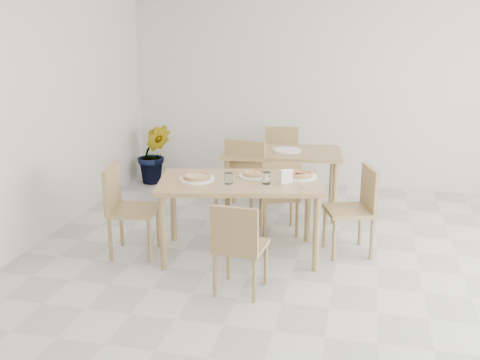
% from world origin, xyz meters
% --- Properties ---
extents(main_table, '(1.66, 1.16, 0.75)m').
position_xyz_m(main_table, '(-0.93, 0.88, 0.67)').
color(main_table, tan).
rests_on(main_table, ground).
extents(chair_south, '(0.43, 0.43, 0.80)m').
position_xyz_m(chair_south, '(-0.76, 0.07, 0.46)').
color(chair_south, tan).
rests_on(chair_south, ground).
extents(chair_north, '(0.50, 0.50, 0.93)m').
position_xyz_m(chair_north, '(-1.10, 1.72, 0.54)').
color(chair_north, tan).
rests_on(chair_north, ground).
extents(chair_west, '(0.50, 0.50, 0.89)m').
position_xyz_m(chair_west, '(-2.01, 0.66, 0.51)').
color(chair_west, tan).
rests_on(chair_west, ground).
extents(chair_east, '(0.54, 0.54, 0.86)m').
position_xyz_m(chair_east, '(0.16, 1.18, 0.50)').
color(chair_east, tan).
rests_on(chair_east, ground).
extents(plate_margherita, '(0.30, 0.30, 0.02)m').
position_xyz_m(plate_margherita, '(-0.82, 1.04, 0.76)').
color(plate_margherita, white).
rests_on(plate_margherita, main_table).
extents(plate_mushroom, '(0.34, 0.34, 0.02)m').
position_xyz_m(plate_mushroom, '(-1.32, 0.80, 0.76)').
color(plate_mushroom, white).
rests_on(plate_mushroom, main_table).
extents(plate_pepperoni, '(0.34, 0.34, 0.02)m').
position_xyz_m(plate_pepperoni, '(-0.40, 1.11, 0.76)').
color(plate_pepperoni, white).
rests_on(plate_pepperoni, main_table).
extents(pizza_margherita, '(0.26, 0.26, 0.03)m').
position_xyz_m(pizza_margherita, '(-0.82, 1.04, 0.78)').
color(pizza_margherita, '#E5B36B').
rests_on(pizza_margherita, plate_margherita).
extents(pizza_mushroom, '(0.30, 0.30, 0.03)m').
position_xyz_m(pizza_mushroom, '(-1.32, 0.80, 0.78)').
color(pizza_mushroom, '#E5B36B').
rests_on(pizza_mushroom, plate_mushroom).
extents(pizza_pepperoni, '(0.34, 0.34, 0.03)m').
position_xyz_m(pizza_pepperoni, '(-0.40, 1.11, 0.78)').
color(pizza_pepperoni, '#E5B36B').
rests_on(pizza_pepperoni, plate_pepperoni).
extents(tumbler_a, '(0.08, 0.08, 0.11)m').
position_xyz_m(tumbler_a, '(-0.67, 0.82, 0.80)').
color(tumbler_a, white).
rests_on(tumbler_a, main_table).
extents(tumbler_b, '(0.08, 0.08, 0.10)m').
position_xyz_m(tumbler_b, '(-1.00, 0.75, 0.80)').
color(tumbler_b, white).
rests_on(tumbler_b, main_table).
extents(napkin_holder, '(0.14, 0.12, 0.14)m').
position_xyz_m(napkin_holder, '(-0.49, 0.85, 0.82)').
color(napkin_holder, silver).
rests_on(napkin_holder, main_table).
extents(fork_a, '(0.09, 0.18, 0.01)m').
position_xyz_m(fork_a, '(-0.33, 0.78, 0.75)').
color(fork_a, silver).
rests_on(fork_a, main_table).
extents(fork_b, '(0.02, 0.18, 0.01)m').
position_xyz_m(fork_b, '(-0.99, 0.75, 0.75)').
color(fork_b, silver).
rests_on(fork_b, main_table).
extents(second_table, '(1.42, 0.91, 0.75)m').
position_xyz_m(second_table, '(-0.73, 2.19, 0.65)').
color(second_table, tan).
rests_on(second_table, ground).
extents(chair_back_s, '(0.50, 0.50, 0.81)m').
position_xyz_m(chair_back_s, '(-0.64, 1.50, 0.47)').
color(chair_back_s, tan).
rests_on(chair_back_s, ground).
extents(chair_back_n, '(0.50, 0.50, 0.87)m').
position_xyz_m(chair_back_n, '(-0.85, 2.93, 0.51)').
color(chair_back_n, tan).
rests_on(chair_back_n, ground).
extents(plate_empty, '(0.32, 0.32, 0.02)m').
position_xyz_m(plate_empty, '(-0.67, 2.21, 0.76)').
color(plate_empty, white).
rests_on(plate_empty, second_table).
extents(potted_plant, '(0.56, 0.50, 0.83)m').
position_xyz_m(potted_plant, '(-2.65, 3.08, 0.42)').
color(potted_plant, '#37691F').
rests_on(potted_plant, ground).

